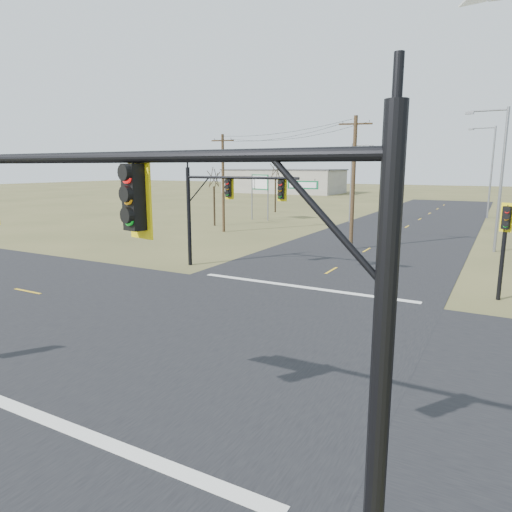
{
  "coord_description": "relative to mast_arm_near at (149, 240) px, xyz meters",
  "views": [
    {
      "loc": [
        9.0,
        -14.13,
        6.24
      ],
      "look_at": [
        0.74,
        1.0,
        2.88
      ],
      "focal_mm": 32.0,
      "sensor_mm": 36.0,
      "label": 1
    }
  ],
  "objects": [
    {
      "name": "utility_pole_near",
      "position": [
        -5.28,
        28.48,
        0.06
      ],
      "size": [
        2.38,
        0.76,
        9.97
      ],
      "rotation": [
        0.0,
        0.0,
        0.27
      ],
      "color": "#49361F",
      "rests_on": "ground"
    },
    {
      "name": "utility_pole_far",
      "position": [
        -19.21,
        32.09,
        -0.25
      ],
      "size": [
        2.27,
        0.46,
        9.33
      ],
      "rotation": [
        0.0,
        0.0,
        0.15
      ],
      "color": "#49361F",
      "rests_on": "ground"
    },
    {
      "name": "pedestal_signal_ne",
      "position": [
        5.03,
        18.44,
        -1.73
      ],
      "size": [
        0.67,
        0.59,
        4.66
      ],
      "rotation": [
        0.0,
        0.0,
        -0.42
      ],
      "color": "black",
      "rests_on": "ground"
    },
    {
      "name": "road_ew",
      "position": [
        -4.08,
        8.66,
        -5.09
      ],
      "size": [
        160.0,
        14.0,
        0.02
      ],
      "primitive_type": "cube",
      "color": "black",
      "rests_on": "ground"
    },
    {
      "name": "stop_bar_near",
      "position": [
        -4.08,
        1.16,
        -5.07
      ],
      "size": [
        12.0,
        0.4,
        0.01
      ],
      "primitive_type": "cube",
      "color": "silver",
      "rests_on": "road_ns"
    },
    {
      "name": "warehouse_left",
      "position": [
        -44.08,
        98.66,
        -2.35
      ],
      "size": [
        28.0,
        14.0,
        5.5
      ],
      "primitive_type": "cube",
      "color": "#A8A595",
      "rests_on": "ground"
    },
    {
      "name": "streetlight_b",
      "position": [
        2.81,
        58.29,
        1.16
      ],
      "size": [
        3.12,
        0.49,
        11.15
      ],
      "rotation": [
        0.0,
        0.0,
        -0.39
      ],
      "color": "gray",
      "rests_on": "ground"
    },
    {
      "name": "road_ns",
      "position": [
        -4.08,
        8.66,
        -5.09
      ],
      "size": [
        14.0,
        160.0,
        0.02
      ],
      "primitive_type": "cube",
      "color": "black",
      "rests_on": "ground"
    },
    {
      "name": "mast_arm_near",
      "position": [
        0.0,
        0.0,
        0.0
      ],
      "size": [
        10.34,
        0.51,
        7.0
      ],
      "rotation": [
        0.0,
        0.0,
        -0.21
      ],
      "color": "black",
      "rests_on": "ground"
    },
    {
      "name": "ground",
      "position": [
        -4.08,
        8.66,
        -5.1
      ],
      "size": [
        320.0,
        320.0,
        0.0
      ],
      "primitive_type": "plane",
      "color": "olive",
      "rests_on": "ground"
    },
    {
      "name": "stop_bar_far",
      "position": [
        -4.08,
        16.16,
        -5.07
      ],
      "size": [
        12.0,
        0.4,
        0.01
      ],
      "primitive_type": "cube",
      "color": "silver",
      "rests_on": "road_ns"
    },
    {
      "name": "streetlight_c",
      "position": [
        -10.43,
        45.37,
        -0.14
      ],
      "size": [
        2.46,
        0.24,
        8.84
      ],
      "rotation": [
        0.0,
        0.0,
        0.03
      ],
      "color": "gray",
      "rests_on": "ground"
    },
    {
      "name": "bare_tree_a",
      "position": [
        -22.68,
        35.66,
        0.13
      ],
      "size": [
        3.33,
        3.33,
        6.62
      ],
      "rotation": [
        0.0,
        0.0,
        0.27
      ],
      "color": "black",
      "rests_on": "ground"
    },
    {
      "name": "bare_tree_b",
      "position": [
        -23.64,
        52.51,
        0.93
      ],
      "size": [
        3.43,
        3.43,
        7.55
      ],
      "rotation": [
        0.0,
        0.0,
        0.18
      ],
      "color": "black",
      "rests_on": "ground"
    },
    {
      "name": "streetlight_a",
      "position": [
        4.27,
        32.66,
        0.77
      ],
      "size": [
        2.92,
        0.33,
        10.46
      ],
      "rotation": [
        0.0,
        0.0,
        -0.12
      ],
      "color": "gray",
      "rests_on": "ground"
    },
    {
      "name": "highway_sign",
      "position": [
        -20.91,
        42.81,
        -1.23
      ],
      "size": [
        2.73,
        1.07,
        5.4
      ],
      "rotation": [
        0.0,
        0.0,
        -0.35
      ],
      "color": "gray",
      "rests_on": "ground"
    },
    {
      "name": "mast_arm_far",
      "position": [
        -9.51,
        17.92,
        -0.57
      ],
      "size": [
        8.82,
        0.47,
        6.24
      ],
      "rotation": [
        0.0,
        0.0,
        0.14
      ],
      "color": "black",
      "rests_on": "ground"
    }
  ]
}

